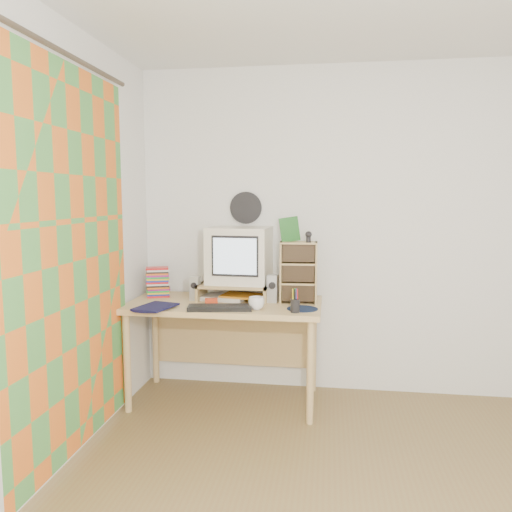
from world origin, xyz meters
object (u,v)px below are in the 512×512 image
(keyboard, at_px, (220,308))
(dvd_stack, at_px, (158,281))
(mug, at_px, (256,303))
(crt_monitor, at_px, (239,255))
(desk, at_px, (227,318))
(diary, at_px, (143,304))
(cd_rack, at_px, (298,272))

(keyboard, bearing_deg, dvd_stack, 136.63)
(dvd_stack, bearing_deg, mug, -41.96)
(crt_monitor, xyz_separation_m, mug, (0.18, -0.35, -0.29))
(dvd_stack, bearing_deg, desk, -26.80)
(dvd_stack, bearing_deg, crt_monitor, -18.07)
(mug, bearing_deg, desk, 134.80)
(dvd_stack, distance_m, diary, 0.41)
(crt_monitor, height_order, cd_rack, crt_monitor)
(desk, relative_size, keyboard, 3.23)
(keyboard, height_order, cd_rack, cd_rack)
(crt_monitor, height_order, mug, crt_monitor)
(dvd_stack, relative_size, cd_rack, 0.54)
(keyboard, xyz_separation_m, cd_rack, (0.51, 0.32, 0.21))
(keyboard, relative_size, diary, 1.68)
(desk, xyz_separation_m, diary, (-0.52, -0.33, 0.16))
(keyboard, relative_size, mug, 3.94)
(crt_monitor, xyz_separation_m, dvd_stack, (-0.64, -0.02, -0.21))
(crt_monitor, xyz_separation_m, cd_rack, (0.45, -0.08, -0.11))
(keyboard, xyz_separation_m, dvd_stack, (-0.57, 0.38, 0.11))
(crt_monitor, bearing_deg, dvd_stack, -174.77)
(crt_monitor, distance_m, mug, 0.49)
(crt_monitor, distance_m, keyboard, 0.51)
(keyboard, relative_size, cd_rack, 0.98)
(crt_monitor, distance_m, cd_rack, 0.47)
(crt_monitor, relative_size, dvd_stack, 1.85)
(cd_rack, xyz_separation_m, mug, (-0.27, -0.28, -0.18))
(crt_monitor, bearing_deg, mug, -58.96)
(keyboard, height_order, dvd_stack, dvd_stack)
(keyboard, distance_m, diary, 0.54)
(desk, height_order, cd_rack, cd_rack)
(dvd_stack, relative_size, mug, 2.17)
(cd_rack, xyz_separation_m, diary, (-1.06, -0.34, -0.20))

